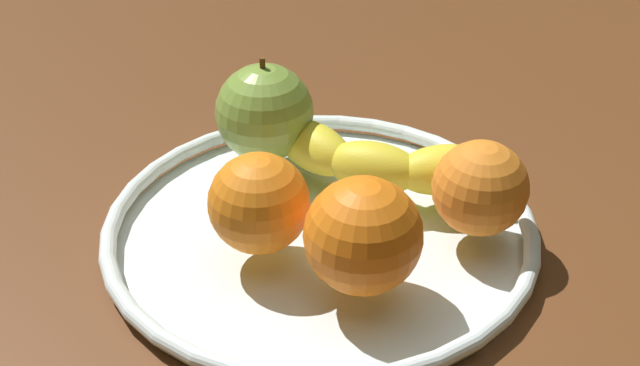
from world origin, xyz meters
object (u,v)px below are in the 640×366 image
object	(u,v)px
apple	(264,113)
banana	(381,161)
orange_back_left	(259,203)
orange_front_right	(363,235)
fruit_bowl	(320,227)
orange_back_right	(480,188)

from	to	relation	value
apple	banana	bearing A→B (deg)	5.09
apple	orange_back_left	bearing A→B (deg)	-59.52
orange_back_left	orange_front_right	bearing A→B (deg)	-1.46
fruit_bowl	orange_front_right	size ratio (longest dim) A/B	4.14
fruit_bowl	apple	xyz separation A→B (cm)	(-8.01, 5.43, 4.77)
fruit_bowl	banana	world-z (taller)	banana
banana	apple	xyz separation A→B (cm)	(-9.77, -0.87, 1.99)
apple	orange_front_right	size ratio (longest dim) A/B	1.13
banana	apple	size ratio (longest dim) A/B	2.13
orange_back_right	banana	bearing A→B (deg)	166.94
orange_front_right	orange_back_right	world-z (taller)	orange_front_right
fruit_bowl	orange_back_left	size ratio (longest dim) A/B	4.55
fruit_bowl	orange_back_right	size ratio (longest dim) A/B	4.69
orange_front_right	apple	bearing A→B (deg)	143.20
orange_back_left	orange_back_right	size ratio (longest dim) A/B	1.03
orange_back_right	fruit_bowl	bearing A→B (deg)	-156.94
apple	orange_back_left	size ratio (longest dim) A/B	1.24
apple	orange_front_right	xyz separation A→B (cm)	(13.83, -10.35, -0.09)
fruit_bowl	orange_back_right	world-z (taller)	orange_back_right
apple	orange_back_left	distance (cm)	11.78
fruit_bowl	banana	distance (cm)	7.11
orange_back_left	orange_back_right	bearing A→B (deg)	36.53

